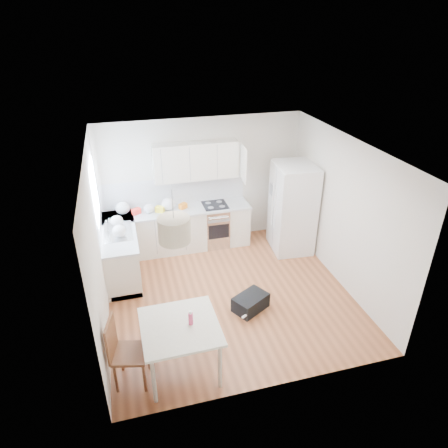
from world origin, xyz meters
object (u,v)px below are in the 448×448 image
dining_table (180,331)px  gym_bag (250,302)px  dining_chair (130,352)px  refrigerator (293,208)px

dining_table → gym_bag: 1.77m
dining_table → dining_chair: size_ratio=1.00×
gym_bag → refrigerator: bearing=20.0°
refrigerator → dining_chair: refrigerator is taller
refrigerator → dining_table: refrigerator is taller
dining_chair → gym_bag: size_ratio=1.81×
dining_table → dining_chair: bearing=-179.9°
refrigerator → dining_chair: bearing=-137.4°
refrigerator → dining_chair: (-3.50, -2.74, -0.41)m
refrigerator → gym_bag: 2.41m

